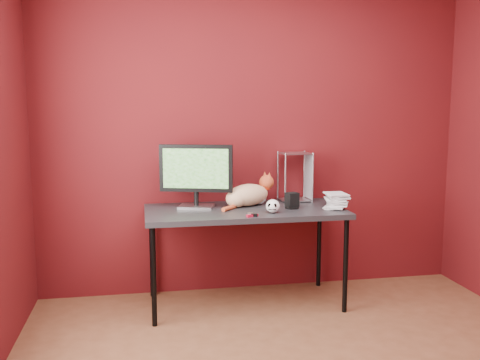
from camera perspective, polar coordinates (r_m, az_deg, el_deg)
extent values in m
cube|color=#4E0E12|center=(4.39, 1.51, 4.99)|extent=(3.50, 0.02, 2.60)
cube|color=black|center=(4.06, 0.52, -3.37)|extent=(1.50, 0.70, 0.04)
cylinder|color=black|center=(3.80, -9.19, -10.16)|extent=(0.04, 0.04, 0.71)
cylinder|color=black|center=(4.07, 11.19, -8.97)|extent=(0.04, 0.04, 0.71)
cylinder|color=black|center=(4.37, -9.39, -7.72)|extent=(0.04, 0.04, 0.71)
cylinder|color=black|center=(4.61, 8.43, -6.87)|extent=(0.04, 0.04, 0.71)
cube|color=#A3A3A8|center=(4.11, -4.67, -2.84)|extent=(0.30, 0.25, 0.02)
cylinder|color=black|center=(4.09, -4.68, -1.95)|extent=(0.04, 0.04, 0.11)
cube|color=black|center=(4.06, -4.72, 1.25)|extent=(0.55, 0.20, 0.36)
cube|color=#164A13|center=(4.06, -4.72, 1.25)|extent=(0.48, 0.15, 0.30)
ellipsoid|color=orange|center=(4.16, 0.85, -1.61)|extent=(0.41, 0.33, 0.17)
ellipsoid|color=orange|center=(4.11, -0.36, -1.97)|extent=(0.22, 0.22, 0.14)
sphere|color=white|center=(4.23, 2.03, -1.82)|extent=(0.12, 0.12, 0.12)
sphere|color=#C24B25|center=(4.26, 2.84, -0.24)|extent=(0.12, 0.12, 0.12)
cone|color=#C24B25|center=(4.23, 3.15, 0.51)|extent=(0.04, 0.04, 0.05)
cone|color=#C24B25|center=(4.28, 2.66, 0.60)|extent=(0.04, 0.04, 0.05)
cylinder|color=#AF250B|center=(4.26, 2.67, -0.89)|extent=(0.09, 0.09, 0.01)
cylinder|color=#C24B25|center=(4.02, -1.06, -2.97)|extent=(0.15, 0.17, 0.03)
ellipsoid|color=white|center=(3.90, 3.52, -2.79)|extent=(0.10, 0.10, 0.10)
ellipsoid|color=black|center=(3.86, 3.38, -2.74)|extent=(0.03, 0.02, 0.03)
ellipsoid|color=black|center=(3.87, 3.97, -2.72)|extent=(0.03, 0.02, 0.03)
cube|color=black|center=(3.86, 3.68, -3.16)|extent=(0.05, 0.02, 0.01)
cylinder|color=black|center=(4.09, 5.55, -2.93)|extent=(0.11, 0.11, 0.02)
cube|color=black|center=(4.08, 5.57, -2.09)|extent=(0.11, 0.10, 0.11)
imported|color=beige|center=(4.16, 9.19, -1.49)|extent=(0.23, 0.25, 0.20)
imported|color=beige|center=(4.13, 9.26, 1.30)|extent=(0.22, 0.25, 0.20)
imported|color=beige|center=(4.11, 9.32, 4.12)|extent=(0.21, 0.24, 0.20)
imported|color=beige|center=(4.11, 9.38, 6.96)|extent=(0.19, 0.23, 0.20)
imported|color=beige|center=(4.11, 9.45, 9.80)|extent=(0.18, 0.22, 0.20)
imported|color=beige|center=(4.12, 9.52, 12.63)|extent=(0.16, 0.21, 0.20)
cylinder|color=#A3A3A8|center=(4.25, 4.74, 0.15)|extent=(0.01, 0.01, 0.40)
cylinder|color=#A3A3A8|center=(4.32, 7.74, 0.22)|extent=(0.01, 0.01, 0.40)
cylinder|color=#A3A3A8|center=(4.43, 4.10, 0.48)|extent=(0.01, 0.01, 0.40)
cylinder|color=#A3A3A8|center=(4.50, 6.98, 0.55)|extent=(0.01, 0.01, 0.40)
cube|color=#A3A3A8|center=(4.40, 5.86, -2.11)|extent=(0.25, 0.21, 0.01)
cube|color=#A3A3A8|center=(4.35, 5.93, 2.85)|extent=(0.25, 0.21, 0.01)
cube|color=#AF0D27|center=(3.78, 1.33, -3.80)|extent=(0.09, 0.05, 0.02)
cube|color=black|center=(3.78, 1.54, -3.77)|extent=(0.05, 0.03, 0.02)
cylinder|color=#A3A3A8|center=(3.89, 1.10, -3.57)|extent=(0.04, 0.04, 0.00)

